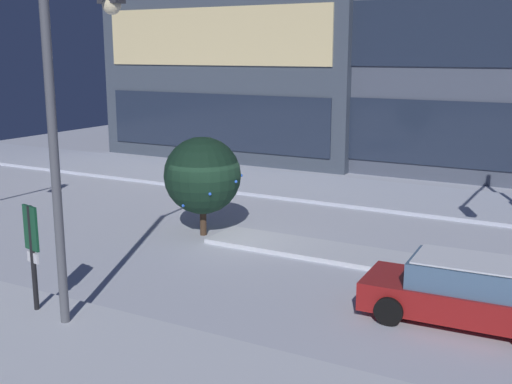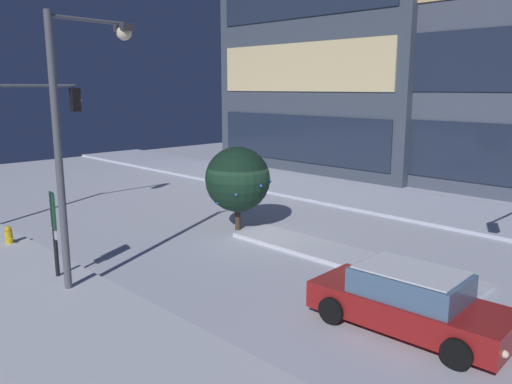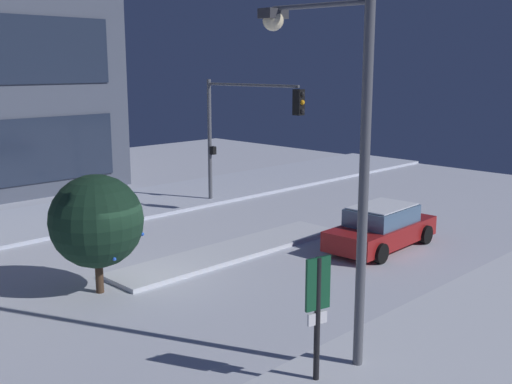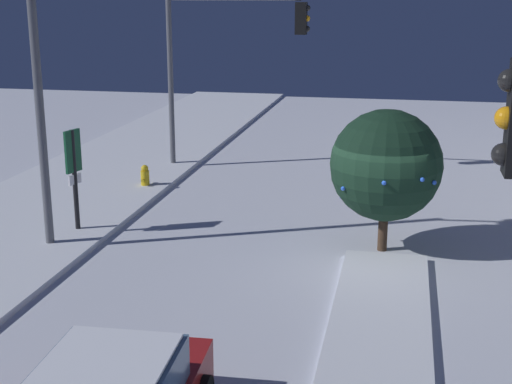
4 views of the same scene
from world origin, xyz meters
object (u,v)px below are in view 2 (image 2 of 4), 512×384
at_px(car_near, 409,301).
at_px(parking_info_sign, 54,225).
at_px(street_lamp_arched, 79,114).
at_px(decorated_tree_median, 238,179).
at_px(fire_hydrant, 9,237).
at_px(traffic_light_corner_near_left, 19,124).

bearing_deg(car_near, parking_info_sign, -156.05).
relative_size(street_lamp_arched, decorated_tree_median, 2.25).
bearing_deg(fire_hydrant, parking_info_sign, -2.33).
distance_m(traffic_light_corner_near_left, fire_hydrant, 5.16).
relative_size(fire_hydrant, decorated_tree_median, 0.23).
distance_m(fire_hydrant, parking_info_sign, 4.56).
bearing_deg(decorated_tree_median, car_near, -18.44).
bearing_deg(street_lamp_arched, traffic_light_corner_near_left, 74.51).
xyz_separation_m(traffic_light_corner_near_left, fire_hydrant, (3.07, -1.82, -3.73)).
height_order(traffic_light_corner_near_left, parking_info_sign, traffic_light_corner_near_left).
bearing_deg(street_lamp_arched, decorated_tree_median, 5.56).
distance_m(traffic_light_corner_near_left, decorated_tree_median, 9.21).
bearing_deg(traffic_light_corner_near_left, car_near, -81.50).
height_order(fire_hydrant, decorated_tree_median, decorated_tree_median).
xyz_separation_m(car_near, parking_info_sign, (-8.82, -4.43, 0.96)).
height_order(fire_hydrant, parking_info_sign, parking_info_sign).
relative_size(car_near, street_lamp_arched, 0.63).
bearing_deg(fire_hydrant, decorated_tree_median, 60.97).
bearing_deg(traffic_light_corner_near_left, street_lamp_arched, -100.07).
bearing_deg(parking_info_sign, fire_hydrant, 101.09).
bearing_deg(street_lamp_arched, parking_info_sign, 110.25).
xyz_separation_m(car_near, decorated_tree_median, (-9.13, 3.04, 1.32)).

